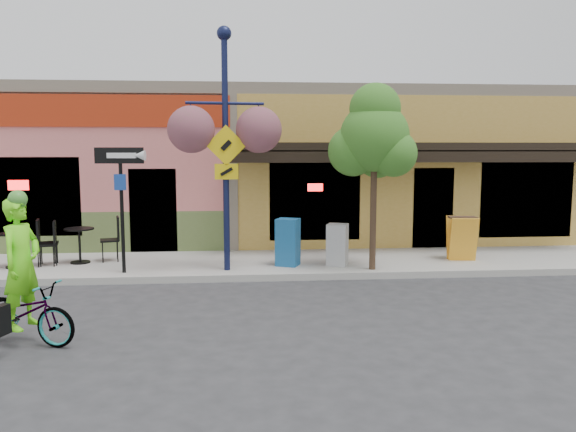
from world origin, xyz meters
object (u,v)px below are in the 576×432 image
object	(u,v)px
one_way_sign	(122,211)
newspaper_box_grey	(337,245)
building	(263,165)
lamp_post	(226,151)
bicycle	(21,313)
newspaper_box_blue	(288,242)
street_tree	(374,177)
cyclist_rider	(22,281)

from	to	relation	value
one_way_sign	newspaper_box_grey	size ratio (longest dim) A/B	2.82
building	one_way_sign	bearing A→B (deg)	-116.61
building	one_way_sign	size ratio (longest dim) A/B	6.78
one_way_sign	lamp_post	bearing A→B (deg)	6.42
bicycle	one_way_sign	bearing A→B (deg)	8.94
newspaper_box_blue	street_tree	xyz separation A→B (m)	(1.83, -0.57, 1.52)
building	cyclist_rider	world-z (taller)	building
bicycle	newspaper_box_blue	world-z (taller)	newspaper_box_blue
cyclist_rider	newspaper_box_grey	world-z (taller)	cyclist_rider
lamp_post	bicycle	bearing A→B (deg)	-131.20
building	street_tree	world-z (taller)	building
bicycle	newspaper_box_grey	size ratio (longest dim) A/B	1.84
cyclist_rider	lamp_post	distance (m)	5.28
cyclist_rider	street_tree	bearing A→B (deg)	-39.07
bicycle	street_tree	size ratio (longest dim) A/B	0.43
lamp_post	one_way_sign	bearing A→B (deg)	176.05
cyclist_rider	one_way_sign	world-z (taller)	one_way_sign
one_way_sign	newspaper_box_grey	xyz separation A→B (m)	(4.72, 0.39, -0.87)
lamp_post	newspaper_box_blue	bearing A→B (deg)	8.80
bicycle	cyclist_rider	size ratio (longest dim) A/B	0.93
bicycle	street_tree	xyz separation A→B (m)	(6.07, 3.87, 1.75)
street_tree	building	bearing A→B (deg)	107.82
lamp_post	street_tree	bearing A→B (deg)	-9.79
bicycle	street_tree	bearing A→B (deg)	-39.29
street_tree	bicycle	bearing A→B (deg)	-147.50
lamp_post	newspaper_box_grey	bearing A→B (deg)	0.84
bicycle	cyclist_rider	world-z (taller)	cyclist_rider
street_tree	cyclist_rider	bearing A→B (deg)	-147.29
newspaper_box_grey	building	bearing A→B (deg)	124.66
cyclist_rider	street_tree	distance (m)	7.27
cyclist_rider	newspaper_box_blue	distance (m)	6.11
one_way_sign	street_tree	world-z (taller)	street_tree
building	lamp_post	distance (m)	6.57
building	street_tree	size ratio (longest dim) A/B	4.42
lamp_post	one_way_sign	xyz separation A→B (m)	(-2.21, -0.08, -1.28)
building	lamp_post	world-z (taller)	lamp_post
newspaper_box_grey	bicycle	bearing A→B (deg)	-119.36
one_way_sign	street_tree	distance (m)	5.47
building	one_way_sign	world-z (taller)	building
cyclist_rider	newspaper_box_blue	xyz separation A→B (m)	(4.19, 4.44, -0.25)
lamp_post	street_tree	distance (m)	3.26
building	one_way_sign	distance (m)	7.36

